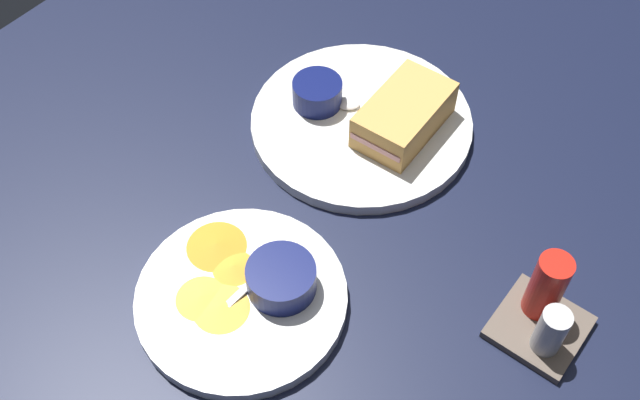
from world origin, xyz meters
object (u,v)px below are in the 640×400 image
(ramekin_dark_sauce, at_px, (317,92))
(condiment_caddy, at_px, (545,309))
(spoon_by_dark_ramekin, at_px, (357,105))
(ramekin_light_gravy, at_px, (281,278))
(sandwich_half_near, at_px, (404,115))
(spoon_by_gravy_ramekin, at_px, (272,263))
(plate_chips_companion, at_px, (242,298))
(plate_sandwich_main, at_px, (361,123))

(ramekin_dark_sauce, relative_size, condiment_caddy, 0.67)
(spoon_by_dark_ramekin, relative_size, condiment_caddy, 0.98)
(ramekin_light_gravy, bearing_deg, sandwich_half_near, -174.54)
(ramekin_light_gravy, distance_m, spoon_by_gravy_ramekin, 0.03)
(sandwich_half_near, relative_size, ramekin_light_gravy, 1.80)
(spoon_by_dark_ramekin, bearing_deg, ramekin_dark_sauce, -60.69)
(sandwich_half_near, distance_m, ramekin_light_gravy, 0.27)
(plate_chips_companion, relative_size, condiment_caddy, 2.40)
(spoon_by_dark_ramekin, distance_m, spoon_by_gravy_ramekin, 0.26)
(sandwich_half_near, xyz_separation_m, spoon_by_dark_ramekin, (0.00, -0.07, -0.02))
(ramekin_light_gravy, bearing_deg, spoon_by_gravy_ramekin, -119.02)
(ramekin_dark_sauce, xyz_separation_m, ramekin_light_gravy, (0.24, 0.14, -0.00))
(plate_sandwich_main, height_order, ramekin_light_gravy, ramekin_light_gravy)
(ramekin_dark_sauce, bearing_deg, spoon_by_dark_ramekin, 119.31)
(plate_sandwich_main, distance_m, sandwich_half_near, 0.06)
(ramekin_dark_sauce, xyz_separation_m, spoon_by_gravy_ramekin, (0.23, 0.11, -0.01))
(spoon_by_gravy_ramekin, bearing_deg, ramekin_light_gravy, 60.98)
(sandwich_half_near, bearing_deg, condiment_caddy, 63.01)
(condiment_caddy, bearing_deg, sandwich_half_near, -116.99)
(ramekin_dark_sauce, distance_m, spoon_by_gravy_ramekin, 0.25)
(spoon_by_dark_ramekin, bearing_deg, plate_sandwich_main, 49.99)
(sandwich_half_near, relative_size, spoon_by_gravy_ramekin, 1.36)
(condiment_caddy, bearing_deg, ramekin_dark_sauce, -105.48)
(sandwich_half_near, bearing_deg, plate_chips_companion, -0.50)
(spoon_by_dark_ramekin, height_order, plate_chips_companion, spoon_by_dark_ramekin)
(plate_chips_companion, xyz_separation_m, ramekin_light_gravy, (-0.03, 0.03, 0.03))
(plate_chips_companion, height_order, ramekin_light_gravy, ramekin_light_gravy)
(ramekin_light_gravy, height_order, condiment_caddy, condiment_caddy)
(ramekin_dark_sauce, height_order, spoon_by_dark_ramekin, ramekin_dark_sauce)
(ramekin_dark_sauce, relative_size, plate_chips_companion, 0.28)
(condiment_caddy, bearing_deg, plate_sandwich_main, -110.30)
(plate_sandwich_main, height_order, spoon_by_gravy_ramekin, spoon_by_gravy_ramekin)
(spoon_by_dark_ramekin, height_order, condiment_caddy, condiment_caddy)
(ramekin_dark_sauce, bearing_deg, spoon_by_gravy_ramekin, 26.46)
(plate_sandwich_main, xyz_separation_m, ramekin_dark_sauce, (0.01, -0.06, 0.03))
(sandwich_half_near, relative_size, spoon_by_dark_ramekin, 1.45)
(ramekin_light_gravy, bearing_deg, spoon_by_dark_ramekin, -160.83)
(plate_chips_companion, bearing_deg, ramekin_light_gravy, 140.19)
(sandwich_half_near, bearing_deg, plate_sandwich_main, -70.07)
(ramekin_dark_sauce, height_order, condiment_caddy, condiment_caddy)
(spoon_by_dark_ramekin, bearing_deg, sandwich_half_near, 93.88)
(plate_chips_companion, relative_size, spoon_by_gravy_ramekin, 2.30)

